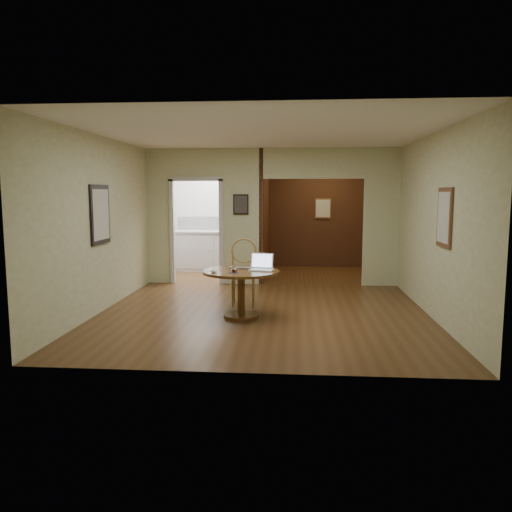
# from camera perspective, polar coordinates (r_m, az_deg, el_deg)

# --- Properties ---
(floor) EXTENTS (5.00, 5.00, 0.00)m
(floor) POSITION_cam_1_polar(r_m,az_deg,el_deg) (7.61, 0.76, -6.66)
(floor) COLOR #492C15
(floor) RESTS_ON ground
(room_shell) EXTENTS (5.20, 7.50, 5.00)m
(room_shell) POSITION_cam_1_polar(r_m,az_deg,el_deg) (10.53, -0.66, 4.28)
(room_shell) COLOR white
(room_shell) RESTS_ON ground
(dining_table) EXTENTS (1.12, 1.12, 0.70)m
(dining_table) POSITION_cam_1_polar(r_m,az_deg,el_deg) (7.32, -1.71, -3.07)
(dining_table) COLOR brown
(dining_table) RESTS_ON ground
(chair) EXTENTS (0.48, 0.48, 1.09)m
(chair) POSITION_cam_1_polar(r_m,az_deg,el_deg) (8.19, -1.43, -1.37)
(chair) COLOR olive
(chair) RESTS_ON ground
(open_laptop) EXTENTS (0.38, 0.35, 0.24)m
(open_laptop) POSITION_cam_1_polar(r_m,az_deg,el_deg) (7.34, 0.65, -1.10)
(open_laptop) COLOR white
(open_laptop) RESTS_ON dining_table
(closed_laptop) EXTENTS (0.38, 0.29, 0.03)m
(closed_laptop) POSITION_cam_1_polar(r_m,az_deg,el_deg) (7.43, -1.94, -1.39)
(closed_laptop) COLOR #B0B0B4
(closed_laptop) RESTS_ON dining_table
(mouse) EXTENTS (0.11, 0.08, 0.04)m
(mouse) POSITION_cam_1_polar(r_m,az_deg,el_deg) (7.09, -4.86, -1.77)
(mouse) COLOR white
(mouse) RESTS_ON dining_table
(wine_glass) EXTENTS (0.08, 0.08, 0.09)m
(wine_glass) POSITION_cam_1_polar(r_m,az_deg,el_deg) (7.13, -2.51, -1.48)
(wine_glass) COLOR white
(wine_glass) RESTS_ON dining_table
(pen) EXTENTS (0.13, 0.05, 0.01)m
(pen) POSITION_cam_1_polar(r_m,az_deg,el_deg) (7.05, -2.58, -1.94)
(pen) COLOR #0C0F57
(pen) RESTS_ON dining_table
(kitchen_cabinet) EXTENTS (2.06, 0.60, 0.94)m
(kitchen_cabinet) POSITION_cam_1_polar(r_m,az_deg,el_deg) (11.80, -4.43, 0.61)
(kitchen_cabinet) COLOR silver
(kitchen_cabinet) RESTS_ON ground
(grocery_bag) EXTENTS (0.36, 0.32, 0.31)m
(grocery_bag) POSITION_cam_1_polar(r_m,az_deg,el_deg) (11.65, -0.60, 3.62)
(grocery_bag) COLOR beige
(grocery_bag) RESTS_ON kitchen_cabinet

